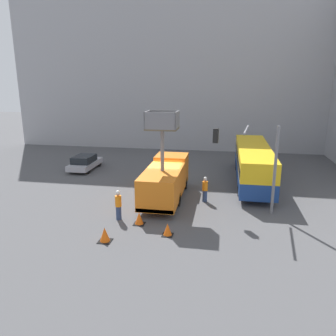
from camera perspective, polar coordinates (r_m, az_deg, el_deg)
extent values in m
plane|color=#4C4C4F|center=(23.94, -0.70, -4.85)|extent=(120.00, 120.00, 0.00)
cube|color=#9E9EA3|center=(44.08, 4.75, 17.30)|extent=(44.00, 10.00, 20.03)
cube|color=orange|center=(25.22, 0.63, -0.17)|extent=(2.37, 2.22, 2.22)
cube|color=orange|center=(21.75, -0.97, -2.97)|extent=(2.37, 5.19, 1.97)
cube|color=red|center=(19.70, -2.38, -7.51)|extent=(2.32, 0.10, 0.24)
cylinder|color=black|center=(25.69, -1.65, -2.36)|extent=(0.30, 0.94, 0.94)
cylinder|color=black|center=(25.37, 2.93, -2.60)|extent=(0.30, 0.94, 0.94)
cylinder|color=black|center=(22.27, -3.58, -5.13)|extent=(0.30, 0.94, 0.94)
cylinder|color=black|center=(21.90, 1.71, -5.46)|extent=(0.30, 0.94, 0.94)
cylinder|color=slate|center=(21.16, -1.00, 3.09)|extent=(0.24, 0.24, 2.72)
cube|color=brown|center=(20.92, -1.01, 6.87)|extent=(1.98, 1.68, 0.10)
cube|color=slate|center=(21.05, -3.59, 8.48)|extent=(0.08, 1.68, 1.05)
cube|color=slate|center=(20.68, 1.59, 8.39)|extent=(0.08, 1.68, 1.05)
cube|color=slate|center=(21.63, -0.61, 8.67)|extent=(1.98, 0.08, 1.05)
cube|color=slate|center=(20.06, -1.46, 8.19)|extent=(1.98, 0.08, 1.05)
cube|color=navy|center=(27.82, 14.50, -0.35)|extent=(2.52, 11.94, 1.15)
cube|color=yellow|center=(27.52, 14.67, 2.21)|extent=(2.52, 11.94, 1.40)
cube|color=black|center=(27.57, 14.64, 1.78)|extent=(2.54, 11.46, 0.62)
cylinder|color=black|center=(31.45, 11.96, 0.59)|extent=(0.30, 1.01, 1.01)
cylinder|color=black|center=(31.62, 15.97, 0.41)|extent=(0.30, 1.01, 1.01)
cylinder|color=black|center=(24.34, 12.43, -3.62)|extent=(0.30, 1.01, 1.01)
cylinder|color=black|center=(24.55, 17.61, -3.82)|extent=(0.30, 1.01, 1.01)
cylinder|color=slate|center=(20.95, 18.10, -0.55)|extent=(0.18, 0.18, 5.54)
cylinder|color=slate|center=(20.49, 13.49, 6.51)|extent=(0.55, 3.67, 0.13)
cube|color=black|center=(20.73, 8.32, 5.60)|extent=(0.35, 0.35, 0.90)
sphere|color=red|center=(20.70, 8.34, 6.28)|extent=(0.20, 0.20, 0.20)
cylinder|color=navy|center=(20.07, -8.58, -7.72)|extent=(0.32, 0.32, 0.84)
cylinder|color=orange|center=(19.80, -8.66, -5.70)|extent=(0.38, 0.38, 0.66)
sphere|color=tan|center=(19.65, -8.71, -4.49)|extent=(0.23, 0.23, 0.23)
sphere|color=white|center=(19.62, -8.73, -4.20)|extent=(0.24, 0.24, 0.24)
cylinder|color=navy|center=(22.85, 6.42, -4.85)|extent=(0.32, 0.32, 0.81)
cylinder|color=orange|center=(22.61, 6.47, -3.12)|extent=(0.38, 0.38, 0.64)
sphere|color=tan|center=(22.49, 6.51, -2.07)|extent=(0.22, 0.22, 0.22)
sphere|color=white|center=(22.46, 6.51, -1.83)|extent=(0.23, 0.23, 0.23)
cube|color=black|center=(17.76, -10.90, -12.38)|extent=(0.68, 0.68, 0.03)
cone|color=#F25B0F|center=(17.60, -10.96, -11.30)|extent=(0.54, 0.54, 0.78)
cube|color=black|center=(18.09, -0.07, -11.58)|extent=(0.60, 0.60, 0.03)
cone|color=#F25B0F|center=(17.94, -0.07, -10.64)|extent=(0.48, 0.48, 0.68)
cube|color=black|center=(19.45, -5.03, -9.66)|extent=(0.64, 0.64, 0.03)
cone|color=#F25B0F|center=(19.31, -5.05, -8.70)|extent=(0.51, 0.51, 0.73)
cube|color=#A8A8B2|center=(31.86, -14.20, 0.66)|extent=(1.90, 4.32, 0.48)
cube|color=black|center=(31.55, -14.42, 1.54)|extent=(1.67, 2.38, 0.62)
cylinder|color=black|center=(33.43, -14.56, 0.95)|extent=(0.22, 0.64, 0.64)
cylinder|color=black|center=(32.78, -11.92, 0.84)|extent=(0.22, 0.64, 0.64)
cylinder|color=black|center=(31.09, -16.57, -0.22)|extent=(0.22, 0.64, 0.64)
cylinder|color=black|center=(30.40, -13.77, -0.37)|extent=(0.22, 0.64, 0.64)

